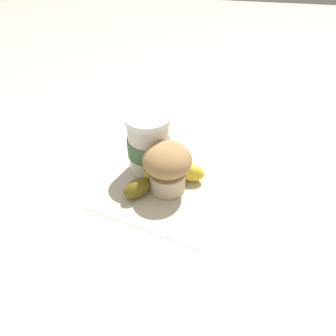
{
  "coord_description": "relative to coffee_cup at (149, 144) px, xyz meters",
  "views": [
    {
      "loc": [
        0.08,
        -0.45,
        0.43
      ],
      "look_at": [
        0.0,
        0.0,
        0.05
      ],
      "focal_mm": 35.0,
      "sensor_mm": 36.0,
      "label": 1
    }
  ],
  "objects": [
    {
      "name": "paper_napkin",
      "position": [
        0.05,
        -0.04,
        -0.06
      ],
      "size": [
        0.28,
        0.28,
        0.0
      ],
      "primitive_type": "cube",
      "rotation": [
        0.0,
        0.0,
        -0.24
      ],
      "color": "beige",
      "rests_on": "ground_plane"
    },
    {
      "name": "muffin",
      "position": [
        0.05,
        -0.05,
        -0.01
      ],
      "size": [
        0.09,
        0.09,
        0.1
      ],
      "color": "beige",
      "rests_on": "paper_napkin"
    },
    {
      "name": "banana",
      "position": [
        0.04,
        -0.04,
        -0.04
      ],
      "size": [
        0.15,
        0.11,
        0.04
      ],
      "color": "yellow",
      "rests_on": "paper_napkin"
    },
    {
      "name": "ground_plane",
      "position": [
        0.05,
        -0.04,
        -0.06
      ],
      "size": [
        3.0,
        3.0,
        0.0
      ],
      "primitive_type": "plane",
      "color": "beige"
    },
    {
      "name": "coffee_cup",
      "position": [
        0.0,
        0.0,
        0.0
      ],
      "size": [
        0.08,
        0.08,
        0.12
      ],
      "color": "silver",
      "rests_on": "paper_napkin"
    }
  ]
}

